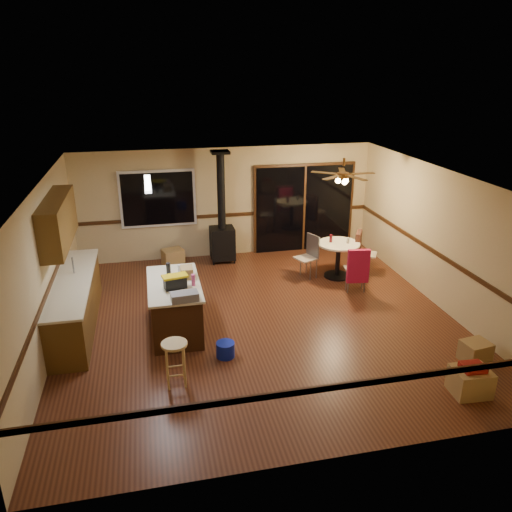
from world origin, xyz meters
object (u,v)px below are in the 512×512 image
object	(u,v)px
kitchen_island	(175,306)
blue_bucket	(225,350)
chair_right	(359,247)
box_corner_a	(470,381)
wood_stove	(222,232)
chair_left	(310,251)
chair_near	(358,266)
toolbox_black	(175,283)
bar_stool	(175,364)
box_corner_b	(475,351)
toolbox_grey	(185,297)
dining_table	(338,254)
box_under_window	(173,257)

from	to	relation	value
kitchen_island	blue_bucket	xyz separation A→B (m)	(0.70, -1.04, -0.33)
chair_right	box_corner_a	distance (m)	4.50
wood_stove	chair_left	size ratio (longest dim) A/B	4.81
kitchen_island	chair_near	bearing A→B (deg)	11.15
chair_left	chair_near	bearing A→B (deg)	-56.50
chair_right	toolbox_black	bearing A→B (deg)	-154.53
kitchen_island	bar_stool	distance (m)	1.62
kitchen_island	toolbox_black	size ratio (longest dim) A/B	4.68
box_corner_b	toolbox_grey	bearing A→B (deg)	163.60
bar_stool	chair_left	bearing A→B (deg)	47.10
kitchen_island	dining_table	xyz separation A→B (m)	(3.61, 1.61, 0.08)
wood_stove	box_corner_b	size ratio (longest dim) A/B	6.14
kitchen_island	chair_right	world-z (taller)	chair_right
toolbox_black	dining_table	bearing A→B (deg)	26.97
toolbox_black	kitchen_island	bearing A→B (deg)	94.26
wood_stove	box_corner_b	bearing A→B (deg)	-57.60
chair_right	toolbox_grey	bearing A→B (deg)	-148.49
kitchen_island	chair_left	distance (m)	3.48
chair_left	dining_table	bearing A→B (deg)	-13.00
kitchen_island	box_under_window	world-z (taller)	kitchen_island
box_under_window	box_corner_a	xyz separation A→B (m)	(3.79, -5.83, 0.01)
chair_right	box_corner_b	size ratio (longest dim) A/B	1.71
blue_bucket	chair_left	size ratio (longest dim) A/B	0.57
toolbox_grey	chair_left	bearing A→B (deg)	40.54
chair_left	box_corner_a	xyz separation A→B (m)	(0.92, -4.48, -0.40)
toolbox_black	bar_stool	distance (m)	1.54
toolbox_black	chair_near	world-z (taller)	toolbox_black
dining_table	chair_left	world-z (taller)	chair_left
chair_near	chair_right	world-z (taller)	same
bar_stool	box_under_window	xyz separation A→B (m)	(0.25, 4.71, -0.16)
toolbox_black	box_corner_a	world-z (taller)	toolbox_black
wood_stove	dining_table	world-z (taller)	wood_stove
toolbox_grey	dining_table	size ratio (longest dim) A/B	0.47
box_corner_a	box_corner_b	world-z (taller)	box_corner_a
blue_bucket	box_corner_b	world-z (taller)	box_corner_b
kitchen_island	box_corner_a	xyz separation A→B (m)	(3.93, -2.73, -0.26)
bar_stool	wood_stove	bearing A→B (deg)	73.18
toolbox_grey	toolbox_black	world-z (taller)	toolbox_black
blue_bucket	chair_near	bearing A→B (deg)	30.70
dining_table	box_corner_a	xyz separation A→B (m)	(0.31, -4.34, -0.34)
toolbox_grey	chair_right	xyz separation A→B (m)	(4.03, 2.47, -0.37)
chair_left	box_corner_a	world-z (taller)	chair_left
blue_bucket	box_corner_a	size ratio (longest dim) A/B	0.58
box_corner_b	chair_right	bearing A→B (deg)	95.45
toolbox_grey	bar_stool	world-z (taller)	toolbox_grey
blue_bucket	box_under_window	world-z (taller)	box_under_window
blue_bucket	box_corner_b	size ratio (longest dim) A/B	0.72
toolbox_black	box_corner_b	distance (m)	4.91
box_corner_a	toolbox_black	bearing A→B (deg)	147.33
bar_stool	chair_right	size ratio (longest dim) A/B	0.98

